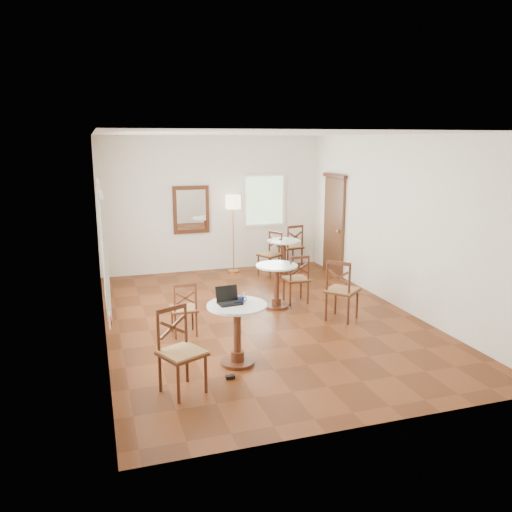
{
  "coord_description": "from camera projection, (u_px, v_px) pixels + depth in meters",
  "views": [
    {
      "loc": [
        -2.56,
        -7.8,
        2.91
      ],
      "look_at": [
        0.0,
        0.3,
        1.0
      ],
      "focal_mm": 36.39,
      "sensor_mm": 36.0,
      "label": 1
    }
  ],
  "objects": [
    {
      "name": "laptop",
      "position": [
        228.0,
        299.0,
        6.74
      ],
      "size": [
        0.32,
        0.28,
        0.21
      ],
      "rotation": [
        0.0,
        0.0,
        0.1
      ],
      "color": "black",
      "rests_on": "cafe_table_near"
    },
    {
      "name": "ground",
      "position": [
        261.0,
        318.0,
        8.65
      ],
      "size": [
        7.0,
        7.0,
        0.0
      ],
      "primitive_type": "plane",
      "color": "#612A10",
      "rests_on": "ground"
    },
    {
      "name": "chair_mid_a",
      "position": [
        296.0,
        279.0,
        9.39
      ],
      "size": [
        0.42,
        0.42,
        0.9
      ],
      "rotation": [
        0.0,
        0.0,
        3.13
      ],
      "color": "#4A2212",
      "rests_on": "ground"
    },
    {
      "name": "chair_mid_b",
      "position": [
        342.0,
        290.0,
        8.46
      ],
      "size": [
        0.67,
        0.67,
        1.02
      ],
      "rotation": [
        0.0,
        0.0,
        2.28
      ],
      "color": "#4A2212",
      "rests_on": "ground"
    },
    {
      "name": "power_adapter",
      "position": [
        230.0,
        377.0,
        6.45
      ],
      "size": [
        0.11,
        0.07,
        0.04
      ],
      "primitive_type": "cube",
      "color": "black",
      "rests_on": "ground"
    },
    {
      "name": "navy_mug",
      "position": [
        241.0,
        300.0,
        6.74
      ],
      "size": [
        0.12,
        0.08,
        0.09
      ],
      "color": "#101235",
      "rests_on": "cafe_table_near"
    },
    {
      "name": "chair_near_b",
      "position": [
        181.0,
        351.0,
        6.03
      ],
      "size": [
        0.62,
        0.62,
        1.01
      ],
      "rotation": [
        0.0,
        0.0,
        0.43
      ],
      "color": "#4A2212",
      "rests_on": "ground"
    },
    {
      "name": "cafe_table_mid",
      "position": [
        277.0,
        281.0,
        9.11
      ],
      "size": [
        0.73,
        0.73,
        0.78
      ],
      "color": "#4A2212",
      "rests_on": "ground"
    },
    {
      "name": "mouse",
      "position": [
        236.0,
        302.0,
        6.72
      ],
      "size": [
        0.11,
        0.07,
        0.04
      ],
      "primitive_type": "ellipsoid",
      "rotation": [
        0.0,
        0.0,
        -0.12
      ],
      "color": "black",
      "rests_on": "cafe_table_near"
    },
    {
      "name": "chair_back_b",
      "position": [
        271.0,
        254.0,
        11.31
      ],
      "size": [
        0.59,
        0.59,
        0.95
      ],
      "rotation": [
        0.0,
        0.0,
        -1.06
      ],
      "color": "#4A2212",
      "rests_on": "ground"
    },
    {
      "name": "floor_lamp",
      "position": [
        233.0,
        207.0,
        11.37
      ],
      "size": [
        0.34,
        0.34,
        1.73
      ],
      "color": "#BF8C3F",
      "rests_on": "ground"
    },
    {
      "name": "water_glass",
      "position": [
        244.0,
        297.0,
        6.85
      ],
      "size": [
        0.06,
        0.06,
        0.11
      ],
      "primitive_type": "cylinder",
      "color": "white",
      "rests_on": "cafe_table_near"
    },
    {
      "name": "cafe_table_back",
      "position": [
        284.0,
        254.0,
        11.28
      ],
      "size": [
        0.74,
        0.74,
        0.78
      ],
      "color": "#4A2212",
      "rests_on": "ground"
    },
    {
      "name": "chair_near_a",
      "position": [
        184.0,
        309.0,
        7.82
      ],
      "size": [
        0.39,
        0.39,
        0.84
      ],
      "rotation": [
        0.0,
        0.0,
        3.14
      ],
      "color": "#4A2212",
      "rests_on": "ground"
    },
    {
      "name": "chair_back_a",
      "position": [
        291.0,
        246.0,
        11.92
      ],
      "size": [
        0.55,
        0.55,
        1.02
      ],
      "rotation": [
        0.0,
        0.0,
        3.33
      ],
      "color": "#4A2212",
      "rests_on": "ground"
    },
    {
      "name": "room_shell",
      "position": [
        253.0,
        204.0,
        8.47
      ],
      "size": [
        5.02,
        7.02,
        3.01
      ],
      "color": "white",
      "rests_on": "ground"
    },
    {
      "name": "cafe_table_near",
      "position": [
        237.0,
        327.0,
        6.78
      ],
      "size": [
        0.78,
        0.78,
        0.83
      ],
      "color": "#4A2212",
      "rests_on": "ground"
    }
  ]
}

